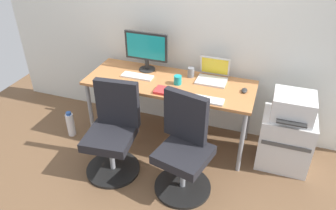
{
  "coord_description": "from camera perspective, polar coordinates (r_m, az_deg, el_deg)",
  "views": [
    {
      "loc": [
        0.96,
        -2.82,
        2.34
      ],
      "look_at": [
        0.0,
        -0.05,
        0.48
      ],
      "focal_mm": 34.77,
      "sensor_mm": 36.0,
      "label": 1
    }
  ],
  "objects": [
    {
      "name": "keyboard_by_laptop",
      "position": [
        3.08,
        6.64,
        0.94
      ],
      "size": [
        0.34,
        0.12,
        0.02
      ],
      "primitive_type": "cube",
      "color": "silver",
      "rests_on": "desk"
    },
    {
      "name": "office_chair_right",
      "position": [
        2.98,
        2.83,
        -7.78
      ],
      "size": [
        0.54,
        0.54,
        0.94
      ],
      "color": "black",
      "rests_on": "ground"
    },
    {
      "name": "desk",
      "position": [
        3.42,
        0.28,
        3.15
      ],
      "size": [
        1.76,
        0.65,
        0.74
      ],
      "color": "#B77542",
      "rests_on": "ground"
    },
    {
      "name": "water_bottle_on_floor",
      "position": [
        3.92,
        -16.71,
        -3.23
      ],
      "size": [
        0.09,
        0.09,
        0.31
      ],
      "color": "white",
      "rests_on": "ground"
    },
    {
      "name": "printer",
      "position": [
        3.27,
        21.11,
        -0.25
      ],
      "size": [
        0.38,
        0.4,
        0.24
      ],
      "color": "silver",
      "rests_on": "side_cabinet"
    },
    {
      "name": "ground_plane",
      "position": [
        3.79,
        0.25,
        -5.75
      ],
      "size": [
        5.28,
        5.28,
        0.0
      ],
      "primitive_type": "plane",
      "color": "brown"
    },
    {
      "name": "side_cabinet",
      "position": [
        3.49,
        19.81,
        -5.9
      ],
      "size": [
        0.5,
        0.41,
        0.58
      ],
      "color": "silver",
      "rests_on": "ground"
    },
    {
      "name": "office_chair_left",
      "position": [
        3.2,
        -9.6,
        -4.95
      ],
      "size": [
        0.54,
        0.54,
        0.94
      ],
      "color": "black",
      "rests_on": "ground"
    },
    {
      "name": "open_laptop",
      "position": [
        3.43,
        7.87,
        5.26
      ],
      "size": [
        0.31,
        0.26,
        0.23
      ],
      "color": "silver",
      "rests_on": "desk"
    },
    {
      "name": "desktop_monitor",
      "position": [
        3.54,
        -3.82,
        9.82
      ],
      "size": [
        0.48,
        0.18,
        0.43
      ],
      "color": "#262626",
      "rests_on": "desk"
    },
    {
      "name": "mouse_by_monitor",
      "position": [
        3.28,
        13.25,
        2.5
      ],
      "size": [
        0.06,
        0.1,
        0.03
      ],
      "primitive_type": "ellipsoid",
      "color": "#2D2D2D",
      "rests_on": "desk"
    },
    {
      "name": "notebook",
      "position": [
        3.19,
        -0.44,
        2.49
      ],
      "size": [
        0.21,
        0.15,
        0.03
      ],
      "primitive_type": "cube",
      "color": "red",
      "rests_on": "desk"
    },
    {
      "name": "back_wall",
      "position": [
        3.52,
        2.5,
        15.17
      ],
      "size": [
        4.4,
        0.04,
        2.6
      ],
      "primitive_type": "cube",
      "color": "silver",
      "rests_on": "ground"
    },
    {
      "name": "mouse_by_laptop",
      "position": [
        3.41,
        -11.04,
        4.0
      ],
      "size": [
        0.06,
        0.1,
        0.03
      ],
      "primitive_type": "ellipsoid",
      "color": "#515156",
      "rests_on": "desk"
    },
    {
      "name": "keyboard_by_monitor",
      "position": [
        3.49,
        -5.4,
        5.06
      ],
      "size": [
        0.34,
        0.12,
        0.02
      ],
      "primitive_type": "cube",
      "color": "silver",
      "rests_on": "desk"
    },
    {
      "name": "coffee_mug",
      "position": [
        3.32,
        1.72,
        4.42
      ],
      "size": [
        0.08,
        0.08,
        0.09
      ],
      "primitive_type": "cylinder",
      "color": "teal",
      "rests_on": "desk"
    },
    {
      "name": "pen_cup",
      "position": [
        3.47,
        4.04,
        5.74
      ],
      "size": [
        0.07,
        0.07,
        0.1
      ],
      "primitive_type": "cylinder",
      "color": "slate",
      "rests_on": "desk"
    }
  ]
}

